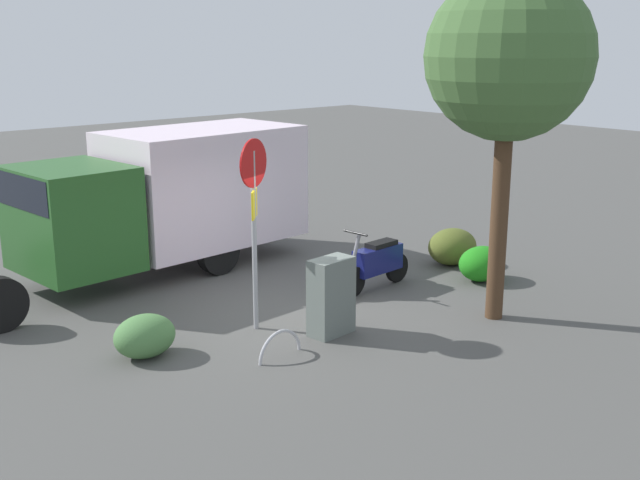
# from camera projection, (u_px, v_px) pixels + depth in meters

# --- Properties ---
(ground_plane) EXTENTS (60.00, 60.00, 0.00)m
(ground_plane) POSITION_uv_depth(u_px,v_px,m) (291.00, 312.00, 13.38)
(ground_plane) COLOR #4D4C49
(box_truck_near) EXTENTS (7.34, 2.66, 2.78)m
(box_truck_near) POSITION_uv_depth(u_px,v_px,m) (163.00, 195.00, 15.40)
(box_truck_near) COLOR black
(box_truck_near) RESTS_ON ground
(motorcycle) EXTENTS (1.81, 0.55, 1.20)m
(motorcycle) POSITION_uv_depth(u_px,v_px,m) (377.00, 262.00, 14.52)
(motorcycle) COLOR black
(motorcycle) RESTS_ON ground
(stop_sign) EXTENTS (0.71, 0.33, 3.08)m
(stop_sign) POSITION_uv_depth(u_px,v_px,m) (254.00, 204.00, 12.11)
(stop_sign) COLOR #9E9EA3
(stop_sign) RESTS_ON ground
(street_tree) EXTENTS (2.64, 2.64, 5.61)m
(street_tree) POSITION_uv_depth(u_px,v_px,m) (509.00, 59.00, 12.07)
(street_tree) COLOR #47301E
(street_tree) RESTS_ON ground
(utility_cabinet) EXTENTS (0.76, 0.46, 1.24)m
(utility_cabinet) POSITION_uv_depth(u_px,v_px,m) (331.00, 297.00, 12.25)
(utility_cabinet) COLOR slate
(utility_cabinet) RESTS_ON ground
(bike_rack_hoop) EXTENTS (0.85, 0.13, 0.85)m
(bike_rack_hoop) POSITION_uv_depth(u_px,v_px,m) (280.00, 357.00, 11.50)
(bike_rack_hoop) COLOR #B7B7BC
(bike_rack_hoop) RESTS_ON ground
(shrub_near_sign) EXTENTS (1.11, 0.91, 0.76)m
(shrub_near_sign) POSITION_uv_depth(u_px,v_px,m) (452.00, 247.00, 16.11)
(shrub_near_sign) COLOR #505B23
(shrub_near_sign) RESTS_ON ground
(shrub_mid_verge) EXTENTS (0.94, 0.77, 0.64)m
(shrub_mid_verge) POSITION_uv_depth(u_px,v_px,m) (145.00, 336.00, 11.45)
(shrub_mid_verge) COLOR #4A7A41
(shrub_mid_verge) RESTS_ON ground
(shrub_by_tree) EXTENTS (0.99, 0.81, 0.68)m
(shrub_by_tree) POSITION_uv_depth(u_px,v_px,m) (482.00, 264.00, 15.03)
(shrub_by_tree) COLOR #1F8319
(shrub_by_tree) RESTS_ON ground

